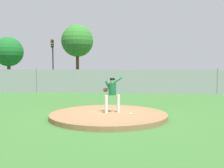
% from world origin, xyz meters
% --- Properties ---
extents(ground_plane, '(80.00, 80.00, 0.00)m').
position_xyz_m(ground_plane, '(0.00, 6.00, 0.00)').
color(ground_plane, '#386B2D').
extents(asphalt_strip, '(44.00, 7.00, 0.01)m').
position_xyz_m(asphalt_strip, '(0.00, 14.50, 0.00)').
color(asphalt_strip, '#2B2B2D').
rests_on(asphalt_strip, ground_plane).
extents(pitchers_mound, '(4.94, 4.94, 0.19)m').
position_xyz_m(pitchers_mound, '(0.00, 0.00, 0.10)').
color(pitchers_mound, olive).
rests_on(pitchers_mound, ground_plane).
extents(pitcher_youth, '(0.82, 0.37, 1.54)m').
position_xyz_m(pitcher_youth, '(0.13, 0.17, 1.11)').
color(pitcher_youth, silver).
rests_on(pitcher_youth, pitchers_mound).
extents(baseball, '(0.07, 0.07, 0.07)m').
position_xyz_m(baseball, '(0.95, -0.21, 0.23)').
color(baseball, white).
rests_on(baseball, pitchers_mound).
extents(chainlink_fence, '(36.18, 0.07, 2.03)m').
position_xyz_m(chainlink_fence, '(0.00, 10.00, 0.96)').
color(chainlink_fence, gray).
rests_on(chainlink_fence, ground_plane).
extents(parked_car_burgundy, '(2.11, 4.61, 1.61)m').
position_xyz_m(parked_car_burgundy, '(7.82, 14.61, 0.78)').
color(parked_car_burgundy, maroon).
rests_on(parked_car_burgundy, ground_plane).
extents(parked_car_navy, '(1.92, 4.34, 1.74)m').
position_xyz_m(parked_car_navy, '(-11.43, 14.73, 0.83)').
color(parked_car_navy, '#161E4C').
rests_on(parked_car_navy, ground_plane).
extents(parked_car_charcoal, '(1.90, 4.78, 1.76)m').
position_xyz_m(parked_car_charcoal, '(2.92, 14.65, 0.84)').
color(parked_car_charcoal, '#232328').
rests_on(parked_car_charcoal, ground_plane).
extents(traffic_cone_orange, '(0.40, 0.40, 0.55)m').
position_xyz_m(traffic_cone_orange, '(-4.16, 14.36, 0.26)').
color(traffic_cone_orange, orange).
rests_on(traffic_cone_orange, asphalt_strip).
extents(traffic_light_near, '(0.28, 0.46, 5.30)m').
position_xyz_m(traffic_light_near, '(-8.94, 19.10, 3.60)').
color(traffic_light_near, black).
rests_on(traffic_light_near, ground_plane).
extents(tree_slender_far, '(3.85, 3.85, 6.05)m').
position_xyz_m(tree_slender_far, '(-15.92, 22.03, 4.10)').
color(tree_slender_far, '#4C331E').
rests_on(tree_slender_far, ground_plane).
extents(tree_leaning_west, '(3.96, 3.96, 7.34)m').
position_xyz_m(tree_leaning_west, '(-6.47, 21.17, 5.33)').
color(tree_leaning_west, '#4C331E').
rests_on(tree_leaning_west, ground_plane).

